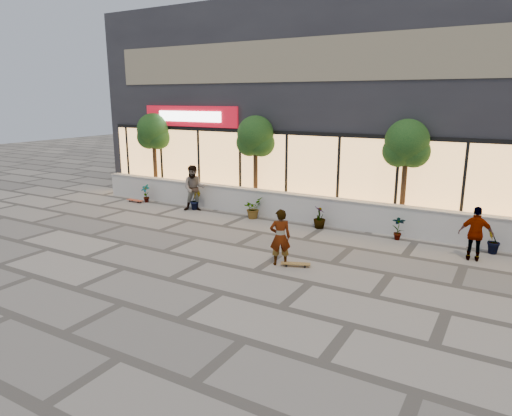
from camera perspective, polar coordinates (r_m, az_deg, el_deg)
The scene contains 17 objects.
ground at distance 11.30m, azimuth -4.35°, elevation -10.49°, with size 80.00×80.00×0.00m, color gray.
planter_wall at distance 17.06m, azimuth 8.97°, elevation -0.40°, with size 22.00×0.42×1.04m.
retail_building at distance 21.78m, azimuth 14.71°, elevation 12.25°, with size 24.00×9.17×8.50m.
shrub_a at distance 21.15m, azimuth -13.61°, elevation 1.78°, with size 0.43×0.29×0.81m, color #113514.
shrub_b at distance 19.35m, azimuth -7.57°, elevation 0.97°, with size 0.45×0.36×0.81m, color #113514.
shrub_c at distance 17.82m, azimuth -0.41°, elevation -0.01°, with size 0.73×0.63×0.81m, color #113514.
shrub_d at distance 16.62m, azimuth 7.95°, elevation -1.15°, with size 0.45×0.45×0.81m, color #113514.
shrub_e at distance 15.83m, azimuth 17.37°, elevation -2.41°, with size 0.43×0.29×0.81m, color #113514.
shrub_f at distance 15.52m, azimuth 27.49°, elevation -3.68°, with size 0.45×0.36×0.81m, color #113514.
tree_west at distance 22.04m, azimuth -12.70°, elevation 9.08°, with size 1.60×1.50×3.92m.
tree_midwest at distance 18.77m, azimuth -0.06°, elevation 8.67°, with size 1.60×1.50×3.92m.
tree_mideast at distance 16.61m, azimuth 18.31°, elevation 7.34°, with size 1.60×1.50×3.92m.
skater_center at distance 12.79m, azimuth 3.04°, elevation -3.67°, with size 0.59×0.39×1.62m, color silver.
skater_left at distance 19.09m, azimuth -7.75°, elevation 2.47°, with size 0.93×0.72×1.91m, color #9C8764.
skater_right_near at distance 14.57m, azimuth 25.79°, elevation -2.93°, with size 0.94×0.39×1.60m, color silver.
skateboard_center at distance 12.91m, azimuth 4.99°, elevation -6.96°, with size 0.85×0.50×0.10m.
skateboard_left at distance 21.34m, azimuth -14.88°, elevation 0.94°, with size 0.88×0.26×0.11m.
Camera 1 is at (5.87, -8.48, 4.61)m, focal length 32.00 mm.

